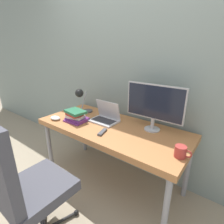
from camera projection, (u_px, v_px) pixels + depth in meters
ground_plane at (91, 200)px, 1.85m from camera, size 12.00×12.00×0.00m
wall_back at (134, 68)px, 1.99m from camera, size 8.00×0.05×2.60m
desk at (112, 131)px, 1.89m from camera, size 1.63×0.72×0.73m
laptop at (105, 117)px, 1.98m from camera, size 0.31×0.22×0.23m
monitor at (154, 104)px, 1.70m from camera, size 0.59×0.16×0.47m
desk_lamp at (81, 98)px, 2.15m from camera, size 0.14×0.24×0.32m
office_chair at (21, 183)px, 1.25m from camera, size 0.59×0.62×1.13m
book_stack at (76, 116)px, 1.97m from camera, size 0.25×0.20×0.13m
tv_remote at (102, 132)px, 1.71m from camera, size 0.07×0.15×0.02m
mug at (181, 152)px, 1.33m from camera, size 0.13×0.09×0.09m
game_controller at (55, 118)px, 2.03m from camera, size 0.13×0.09×0.04m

